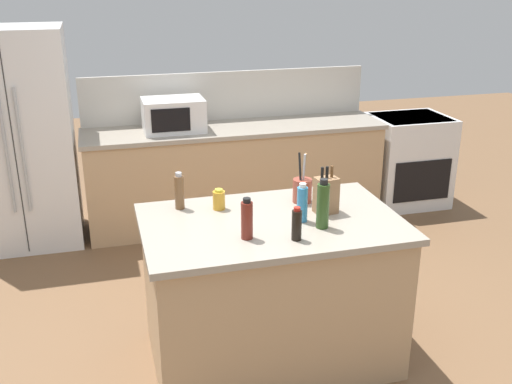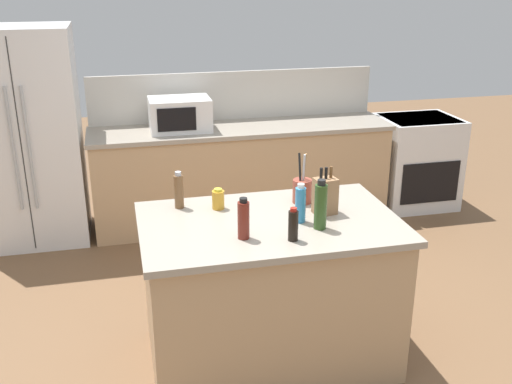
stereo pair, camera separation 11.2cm
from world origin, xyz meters
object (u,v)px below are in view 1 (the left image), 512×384
Objects in this scene: refrigerator at (19,139)px; microwave at (173,115)px; vinegar_bottle at (247,220)px; honey_jar at (219,200)px; range_oven at (408,160)px; olive_oil_bottle at (323,205)px; soy_sauce_bottle at (297,225)px; dish_soap_bottle at (302,204)px; knife_block at (326,195)px; utensil_crock at (302,189)px; pepper_grinder at (179,192)px.

refrigerator reaches higher than microwave.
honey_jar is at bearing 97.51° from vinegar_bottle.
range_oven is 3.08m from olive_oil_bottle.
refrigerator is 9.93× the size of soy_sauce_bottle.
dish_soap_bottle is at bearing -79.14° from microwave.
microwave is 1.87× the size of olive_oil_bottle.
refrigerator is 1.34m from microwave.
range_oven is 3.04m from dish_soap_bottle.
microwave reaches higher than knife_block.
microwave and olive_oil_bottle have the same top height.
microwave is at bearing 105.25° from utensil_crock.
knife_block is at bearing -20.00° from honey_jar.
knife_block is 2.25× the size of honey_jar.
soy_sauce_bottle is (1.65, -2.54, 0.09)m from refrigerator.
olive_oil_bottle is at bearing -39.92° from honey_jar.
olive_oil_bottle is at bearing 31.08° from soy_sauce_bottle.
microwave reaches higher than vinegar_bottle.
vinegar_bottle is at bearing -134.09° from range_oven.
soy_sauce_bottle is at bearing -115.86° from dish_soap_bottle.
range_oven is at bearing 45.91° from vinegar_bottle.
vinegar_bottle reaches higher than soy_sauce_bottle.
utensil_crock is 0.64m from vinegar_bottle.
refrigerator is 2.40m from honey_jar.
dish_soap_bottle is 0.99× the size of vinegar_bottle.
honey_jar is 0.46m from vinegar_bottle.
olive_oil_bottle is at bearing -93.05° from utensil_crock.
olive_oil_bottle is at bearing -77.77° from microwave.
range_oven is 3.92× the size of vinegar_bottle.
microwave is at bearing -2.21° from refrigerator.
honey_jar is 0.67m from olive_oil_bottle.
knife_block is 0.60m from vinegar_bottle.
range_oven is 3.16× the size of olive_oil_bottle.
microwave is at bearing 91.57° from vinegar_bottle.
dish_soap_bottle is 0.14m from olive_oil_bottle.
refrigerator is 2.95m from knife_block.
refrigerator is 3.46× the size of microwave.
dish_soap_bottle is at bearing 124.93° from olive_oil_bottle.
olive_oil_bottle is at bearing -33.92° from pepper_grinder.
dish_soap_bottle is (1.76, -2.31, 0.11)m from refrigerator.
range_oven is 2.86m from knife_block.
microwave is 2.32× the size of vinegar_bottle.
range_oven is at bearing 51.63° from olive_oil_bottle.
refrigerator is at bearing 179.21° from range_oven.
pepper_grinder is at bearing -144.36° from range_oven.
vinegar_bottle reaches higher than honey_jar.
utensil_crock reaches higher than dish_soap_bottle.
honey_jar is 0.63m from soy_sauce_bottle.
utensil_crock is at bearing -6.76° from pepper_grinder.
refrigerator is at bearing 123.01° from soy_sauce_bottle.
microwave is 2.04m from utensil_crock.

